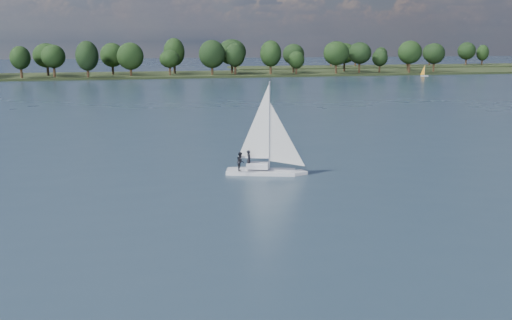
# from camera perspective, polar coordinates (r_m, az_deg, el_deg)

# --- Properties ---
(ground) EXTENTS (700.00, 700.00, 0.00)m
(ground) POSITION_cam_1_polar(r_m,az_deg,el_deg) (115.34, -10.94, 5.05)
(ground) COLOR #233342
(ground) RESTS_ON ground
(far_shore) EXTENTS (660.00, 40.00, 1.50)m
(far_shore) POSITION_cam_1_polar(r_m,az_deg,el_deg) (226.91, -12.43, 8.19)
(far_shore) COLOR black
(far_shore) RESTS_ON ground
(far_shore_back) EXTENTS (220.00, 30.00, 1.40)m
(far_shore_back) POSITION_cam_1_polar(r_m,az_deg,el_deg) (320.75, 17.59, 8.89)
(far_shore_back) COLOR black
(far_shore_back) RESTS_ON ground
(sailboat) EXTENTS (7.66, 4.21, 9.72)m
(sailboat) POSITION_cam_1_polar(r_m,az_deg,el_deg) (56.76, 0.59, 1.25)
(sailboat) COLOR silver
(sailboat) RESTS_ON ground
(dinghy_orange) EXTENTS (3.08, 2.26, 4.59)m
(dinghy_orange) POSITION_cam_1_polar(r_m,az_deg,el_deg) (231.24, 16.50, 8.32)
(dinghy_orange) COLOR silver
(dinghy_orange) RESTS_ON ground
(treeline) EXTENTS (563.02, 73.56, 18.45)m
(treeline) POSITION_cam_1_polar(r_m,az_deg,el_deg) (222.83, -15.76, 10.05)
(treeline) COLOR black
(treeline) RESTS_ON ground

